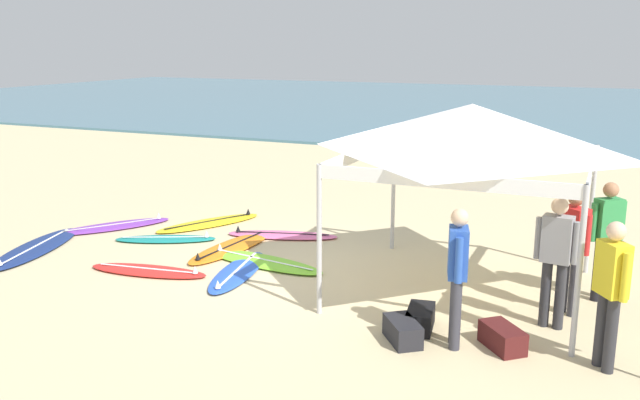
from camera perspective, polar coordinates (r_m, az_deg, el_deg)
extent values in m
plane|color=beige|center=(10.78, -1.10, -6.24)|extent=(80.00, 80.00, 0.00)
cube|color=teal|center=(40.32, 17.64, 7.52)|extent=(80.00, 36.00, 0.10)
cylinder|color=#B7B7BC|center=(8.95, -0.07, -3.43)|extent=(0.07, 0.07, 2.05)
cylinder|color=#B7B7BC|center=(8.26, 20.99, -5.76)|extent=(0.07, 0.07, 2.05)
cylinder|color=#B7B7BC|center=(11.88, 6.20, 0.66)|extent=(0.07, 0.07, 2.05)
cylinder|color=#B7B7BC|center=(11.37, 21.88, -0.79)|extent=(0.07, 0.07, 2.05)
cube|color=white|center=(8.23, 10.28, 1.59)|extent=(3.23, 0.03, 0.18)
cube|color=white|center=(11.35, 14.13, 4.55)|extent=(3.23, 0.03, 0.18)
cube|color=white|center=(10.20, 3.59, 4.00)|extent=(0.03, 3.23, 0.18)
cube|color=white|center=(9.61, 21.97, 2.49)|extent=(0.03, 3.23, 0.18)
pyramid|color=white|center=(9.71, 12.64, 5.86)|extent=(3.35, 3.35, 0.70)
ellipsoid|color=blue|center=(10.85, -6.95, -6.01)|extent=(0.93, 2.14, 0.07)
cube|color=white|center=(10.84, -6.95, -5.82)|extent=(0.37, 1.74, 0.01)
cone|color=white|center=(10.07, -8.62, -7.03)|extent=(0.09, 0.09, 0.12)
ellipsoid|color=pink|center=(12.78, -3.18, -2.96)|extent=(2.17, 1.11, 0.07)
cube|color=black|center=(12.77, -3.18, -2.80)|extent=(1.72, 0.53, 0.01)
cone|color=black|center=(12.95, -6.92, -2.40)|extent=(0.09, 0.09, 0.12)
ellipsoid|color=purple|center=(13.98, -17.04, -2.13)|extent=(1.79, 2.22, 0.07)
cube|color=white|center=(13.97, -17.05, -1.98)|extent=(1.13, 1.61, 0.01)
cone|color=white|center=(14.20, -13.45, -1.27)|extent=(0.09, 0.09, 0.12)
ellipsoid|color=red|center=(11.16, -14.28, -5.79)|extent=(2.05, 0.82, 0.07)
cube|color=white|center=(11.15, -14.29, -5.61)|extent=(1.69, 0.29, 0.01)
cone|color=white|center=(10.76, -10.49, -5.78)|extent=(0.09, 0.09, 0.12)
ellipsoid|color=#19847F|center=(12.84, -12.88, -3.22)|extent=(1.88, 1.23, 0.07)
cube|color=white|center=(12.83, -12.89, -3.05)|extent=(1.44, 0.70, 0.01)
cone|color=white|center=(12.68, -9.55, -2.82)|extent=(0.09, 0.09, 0.12)
ellipsoid|color=navy|center=(13.00, -22.80, -3.73)|extent=(1.36, 2.69, 0.07)
cube|color=white|center=(12.99, -22.82, -3.57)|extent=(0.62, 2.14, 0.01)
ellipsoid|color=#7AD12D|center=(11.29, -4.79, -5.18)|extent=(2.39, 1.00, 0.07)
cube|color=white|center=(11.28, -4.80, -5.00)|extent=(1.95, 0.37, 0.01)
cone|color=white|center=(11.85, -8.45, -3.92)|extent=(0.09, 0.09, 0.12)
ellipsoid|color=orange|center=(12.13, -7.47, -3.95)|extent=(0.82, 2.33, 0.07)
cube|color=black|center=(12.12, -7.48, -3.78)|extent=(0.22, 1.94, 0.01)
cone|color=black|center=(11.40, -10.27, -4.67)|extent=(0.09, 0.09, 0.12)
ellipsoid|color=yellow|center=(13.79, -9.36, -1.92)|extent=(1.62, 2.31, 0.07)
cube|color=black|center=(13.78, -9.36, -1.77)|extent=(0.95, 1.74, 0.01)
cone|color=black|center=(14.22, -6.07, -0.96)|extent=(0.09, 0.09, 0.12)
cylinder|color=#2D2D33|center=(8.22, 23.31, -10.43)|extent=(0.13, 0.13, 0.88)
cylinder|color=#2D2D33|center=(8.36, 22.61, -9.98)|extent=(0.13, 0.13, 0.88)
cube|color=yellow|center=(8.04, 23.43, -5.34)|extent=(0.39, 0.42, 0.60)
sphere|color=beige|center=(7.92, 23.71, -2.42)|extent=(0.21, 0.21, 0.21)
cylinder|color=yellow|center=(7.87, 24.36, -5.97)|extent=(0.09, 0.09, 0.54)
cylinder|color=yellow|center=(8.22, 22.52, -5.00)|extent=(0.09, 0.09, 0.54)
cylinder|color=#383842|center=(9.66, 20.64, -6.70)|extent=(0.13, 0.13, 0.88)
cylinder|color=#383842|center=(9.77, 19.87, -6.40)|extent=(0.13, 0.13, 0.88)
cube|color=red|center=(9.50, 20.60, -2.34)|extent=(0.42, 0.40, 0.60)
sphere|color=#9E7051|center=(9.40, 20.81, 0.16)|extent=(0.21, 0.21, 0.21)
cylinder|color=red|center=(9.36, 21.61, -2.78)|extent=(0.09, 0.09, 0.54)
cylinder|color=red|center=(9.66, 19.61, -2.13)|extent=(0.09, 0.09, 0.54)
cylinder|color=#2D2D33|center=(9.18, 19.57, -7.64)|extent=(0.13, 0.13, 0.88)
cylinder|color=#2D2D33|center=(9.21, 18.47, -7.48)|extent=(0.13, 0.13, 0.88)
cube|color=gray|center=(8.97, 19.37, -3.13)|extent=(0.39, 0.26, 0.60)
sphere|color=beige|center=(8.87, 19.57, -0.49)|extent=(0.21, 0.21, 0.21)
cylinder|color=gray|center=(8.94, 20.80, -3.44)|extent=(0.09, 0.09, 0.54)
cylinder|color=gray|center=(9.02, 17.93, -3.06)|extent=(0.09, 0.09, 0.54)
cylinder|color=black|center=(10.45, 23.14, -5.43)|extent=(0.13, 0.13, 0.88)
cylinder|color=black|center=(10.34, 22.35, -5.55)|extent=(0.13, 0.13, 0.88)
cube|color=#2D8C47|center=(10.19, 23.11, -1.54)|extent=(0.42, 0.40, 0.60)
sphere|color=#9E7051|center=(10.10, 23.33, 0.79)|extent=(0.21, 0.21, 0.21)
cylinder|color=#2D8C47|center=(10.34, 24.11, -1.55)|extent=(0.09, 0.09, 0.54)
cylinder|color=#2D8C47|center=(10.06, 22.06, -1.75)|extent=(0.09, 0.09, 0.54)
cylinder|color=#383842|center=(8.26, 11.36, -9.46)|extent=(0.13, 0.13, 0.88)
cylinder|color=#383842|center=(8.43, 11.31, -8.99)|extent=(0.13, 0.13, 0.88)
cube|color=#2851B2|center=(8.09, 11.57, -4.37)|extent=(0.30, 0.40, 0.60)
sphere|color=beige|center=(7.98, 11.71, -1.45)|extent=(0.21, 0.21, 0.21)
cylinder|color=#2851B2|center=(7.88, 11.63, -5.00)|extent=(0.09, 0.09, 0.54)
cylinder|color=#2851B2|center=(8.32, 11.50, -4.02)|extent=(0.09, 0.09, 0.54)
cube|color=#232328|center=(8.47, 6.98, -10.92)|extent=(0.62, 0.67, 0.28)
cube|color=#4C1919|center=(8.52, 15.12, -11.13)|extent=(0.64, 0.66, 0.28)
cube|color=black|center=(8.85, 8.45, -9.86)|extent=(0.41, 0.64, 0.28)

